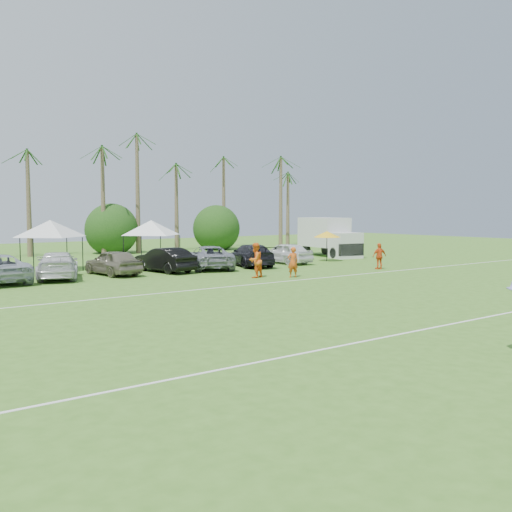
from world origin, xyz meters
TOP-DOWN VIEW (x-y plane):
  - ground at (0.00, 0.00)m, footprint 120.00×120.00m
  - field_lines at (0.00, 8.00)m, footprint 80.00×12.10m
  - palm_tree_5 at (0.00, 38.00)m, footprint 2.40×2.40m
  - palm_tree_6 at (4.00, 38.00)m, footprint 2.40×2.40m
  - palm_tree_7 at (8.00, 38.00)m, footprint 2.40×2.40m
  - palm_tree_8 at (13.00, 38.00)m, footprint 2.40×2.40m
  - palm_tree_9 at (18.00, 38.00)m, footprint 2.40×2.40m
  - palm_tree_10 at (23.00, 38.00)m, footprint 2.40×2.40m
  - palm_tree_11 at (27.00, 38.00)m, footprint 2.40×2.40m
  - bush_tree_2 at (6.00, 39.00)m, footprint 4.00×4.00m
  - bush_tree_3 at (16.00, 39.00)m, footprint 4.00×4.00m
  - sideline_player_a at (6.95, 15.22)m, footprint 0.71×0.57m
  - sideline_player_b at (5.16, 16.32)m, footprint 1.10×0.96m
  - sideline_player_c at (14.23, 15.32)m, footprint 1.05×0.65m
  - box_truck at (19.03, 24.88)m, footprint 3.24×6.40m
  - canopy_tent_left at (-2.71, 27.04)m, footprint 4.52×4.52m
  - canopy_tent_right at (4.07, 26.90)m, footprint 4.41×4.41m
  - market_umbrella at (15.49, 21.44)m, footprint 2.00×2.00m
  - parked_car_3 at (-3.80, 22.31)m, footprint 3.67×5.51m
  - parked_car_4 at (-0.65, 22.28)m, footprint 2.22×4.52m
  - parked_car_5 at (2.51, 21.98)m, footprint 2.21×4.68m
  - parked_car_6 at (5.67, 21.99)m, footprint 4.19×5.86m
  - parked_car_7 at (8.82, 21.79)m, footprint 3.50×5.50m
  - parked_car_8 at (11.98, 21.97)m, footprint 2.01×4.45m

SIDE VIEW (x-z plane):
  - ground at x=0.00m, z-range 0.00..0.00m
  - field_lines at x=0.00m, z-range 0.00..0.01m
  - parked_car_3 at x=-3.80m, z-range 0.00..1.48m
  - parked_car_4 at x=-0.65m, z-range 0.00..1.48m
  - parked_car_5 at x=2.51m, z-range 0.00..1.48m
  - parked_car_6 at x=5.67m, z-range 0.00..1.48m
  - parked_car_7 at x=8.82m, z-range 0.00..1.48m
  - parked_car_8 at x=11.98m, z-range 0.00..1.48m
  - sideline_player_c at x=14.23m, z-range 0.00..1.66m
  - sideline_player_a at x=6.95m, z-range 0.00..1.70m
  - sideline_player_b at x=5.16m, z-range 0.00..1.93m
  - box_truck at x=19.03m, z-range 0.11..3.26m
  - bush_tree_2 at x=6.00m, z-range -0.20..3.80m
  - bush_tree_3 at x=16.00m, z-range -0.20..3.80m
  - market_umbrella at x=15.49m, z-range 0.88..3.11m
  - canopy_tent_right at x=4.07m, z-range 1.27..4.85m
  - canopy_tent_left at x=-2.71m, z-range 1.30..4.96m
  - palm_tree_8 at x=13.00m, z-range 3.03..11.93m
  - palm_tree_5 at x=0.00m, z-range 3.40..13.30m
  - palm_tree_9 at x=18.00m, z-range 3.40..13.30m
  - palm_tree_6 at x=4.00m, z-range 3.76..14.66m
  - palm_tree_10 at x=23.00m, z-range 3.76..14.66m
  - palm_tree_7 at x=8.00m, z-range 4.11..16.01m
  - palm_tree_11 at x=27.00m, z-range 4.11..16.01m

